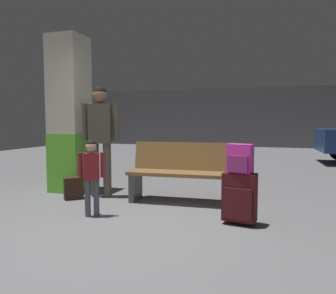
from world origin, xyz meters
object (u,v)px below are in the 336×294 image
object	(u,v)px
suitcase	(239,197)
child	(91,170)
structural_pillar	(70,115)
backpack_bright	(240,159)
adult	(100,129)
backpack_dark_floor	(73,188)
bench	(183,173)

from	to	relation	value
suitcase	child	world-z (taller)	child
structural_pillar	backpack_bright	xyz separation A→B (m)	(2.97, -1.02, -0.54)
child	adult	xyz separation A→B (m)	(-0.43, 1.00, 0.49)
structural_pillar	suitcase	bearing A→B (deg)	-18.85
backpack_dark_floor	structural_pillar	bearing A→B (deg)	127.01
suitcase	backpack_bright	xyz separation A→B (m)	(-0.00, -0.00, 0.45)
suitcase	adult	world-z (taller)	adult
bench	suitcase	xyz separation A→B (m)	(0.91, -0.82, -0.12)
adult	suitcase	bearing A→B (deg)	-18.73
bench	child	size ratio (longest dim) A/B	1.67
backpack_bright	backpack_dark_floor	xyz separation A→B (m)	(-2.58, 0.49, -0.60)
bench	suitcase	bearing A→B (deg)	-42.27
structural_pillar	suitcase	world-z (taller)	structural_pillar
backpack_bright	backpack_dark_floor	size ratio (longest dim) A/B	1.00
backpack_bright	adult	distance (m)	2.38
structural_pillar	child	xyz separation A→B (m)	(1.16, -1.26, -0.71)
child	backpack_dark_floor	size ratio (longest dim) A/B	2.87
structural_pillar	suitcase	size ratio (longest dim) A/B	4.38
bench	adult	world-z (taller)	adult
suitcase	backpack_dark_floor	size ratio (longest dim) A/B	1.78
bench	backpack_dark_floor	distance (m)	1.72
child	backpack_dark_floor	bearing A→B (deg)	136.36
backpack_dark_floor	backpack_bright	bearing A→B (deg)	-10.72
backpack_bright	adult	bearing A→B (deg)	161.26
suitcase	backpack_dark_floor	bearing A→B (deg)	169.29
structural_pillar	backpack_dark_floor	xyz separation A→B (m)	(0.40, -0.53, -1.15)
structural_pillar	child	size ratio (longest dim) A/B	2.71
suitcase	backpack_bright	distance (m)	0.45
structural_pillar	bench	xyz separation A→B (m)	(2.07, -0.19, -0.87)
structural_pillar	adult	size ratio (longest dim) A/B	1.50
structural_pillar	backpack_dark_floor	world-z (taller)	structural_pillar
bench	child	xyz separation A→B (m)	(-0.90, -1.07, 0.16)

